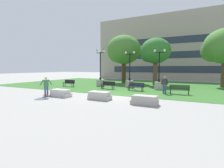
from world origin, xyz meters
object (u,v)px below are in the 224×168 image
object	(u,v)px
skateboard	(47,95)
park_bench_far_right	(69,83)
person_skateboarder	(46,85)
park_bench_far_left	(108,85)
person_bystander_near_lawn	(165,84)
lamp_post_left	(100,79)
concrete_block_right	(145,100)
park_bench_near_left	(136,86)
lamp_post_right	(130,80)
concrete_block_center	(61,93)
lamp_post_center	(159,81)
park_bench_near_right	(179,89)
concrete_block_left	(100,96)

from	to	relation	value
skateboard	park_bench_far_right	size ratio (longest dim) A/B	0.57
person_skateboarder	park_bench_far_right	bearing A→B (deg)	116.21
park_bench_far_left	person_bystander_near_lawn	world-z (taller)	person_bystander_near_lawn
lamp_post_left	park_bench_far_right	bearing A→B (deg)	-148.06
person_skateboarder	skateboard	bearing A→B (deg)	-40.12
concrete_block_right	park_bench_near_left	xyz separation A→B (m)	(-2.97, 6.51, 0.23)
park_bench_far_right	person_skateboarder	bearing A→B (deg)	-63.79
lamp_post_right	lamp_post_left	bearing A→B (deg)	-173.97
concrete_block_right	person_skateboarder	distance (m)	9.11
concrete_block_center	concrete_block_right	xyz separation A→B (m)	(7.59, 0.13, 0.00)
concrete_block_right	lamp_post_center	xyz separation A→B (m)	(-0.99, 8.71, 0.69)
lamp_post_left	park_bench_near_left	bearing A→B (deg)	-20.51
person_skateboarder	person_bystander_near_lawn	xyz separation A→B (m)	(9.32, 6.04, 0.02)
park_bench_near_right	lamp_post_right	xyz separation A→B (m)	(-6.35, 3.22, 0.45)
park_bench_far_right	person_bystander_near_lawn	distance (m)	12.73
person_skateboarder	lamp_post_right	xyz separation A→B (m)	(4.30, 9.53, 0.02)
park_bench_far_right	lamp_post_right	bearing A→B (deg)	19.18
concrete_block_right	lamp_post_left	size ratio (longest dim) A/B	0.36
skateboard	park_bench_far_left	xyz separation A→B (m)	(2.30, 7.20, 0.45)
skateboard	park_bench_near_right	distance (m)	12.27
park_bench_far_right	lamp_post_left	world-z (taller)	lamp_post_left
skateboard	lamp_post_center	xyz separation A→B (m)	(7.81, 9.32, 0.91)
park_bench_far_right	lamp_post_center	distance (m)	11.69
person_skateboarder	skateboard	size ratio (longest dim) A/B	1.65
person_skateboarder	park_bench_near_right	distance (m)	12.39
concrete_block_right	park_bench_near_right	bearing A→B (deg)	75.14
skateboard	park_bench_far_left	bearing A→B (deg)	72.27
concrete_block_right	lamp_post_left	xyz separation A→B (m)	(-8.86, 8.72, 0.73)
park_bench_near_right	person_bystander_near_lawn	bearing A→B (deg)	-168.88
concrete_block_center	person_skateboarder	xyz separation A→B (m)	(-1.49, -0.25, 0.66)
skateboard	park_bench_far_right	distance (m)	7.99
lamp_post_center	park_bench_near_right	bearing A→B (deg)	-47.37
lamp_post_right	concrete_block_center	bearing A→B (deg)	-106.84
lamp_post_right	person_bystander_near_lawn	size ratio (longest dim) A/B	2.75
park_bench_near_right	person_bystander_near_lawn	xyz separation A→B (m)	(-1.33, -0.26, 0.45)
park_bench_near_left	lamp_post_right	xyz separation A→B (m)	(-1.81, 2.64, 0.45)
park_bench_far_right	lamp_post_left	bearing A→B (deg)	31.94
skateboard	park_bench_near_left	world-z (taller)	park_bench_near_left
person_bystander_near_lawn	concrete_block_left	bearing A→B (deg)	-126.71
concrete_block_left	park_bench_near_left	distance (m)	6.32
park_bench_far_left	lamp_post_left	size ratio (longest dim) A/B	0.37
skateboard	concrete_block_left	bearing A→B (deg)	9.81
park_bench_far_left	park_bench_near_right	bearing A→B (deg)	-4.65
park_bench_far_left	park_bench_far_right	distance (m)	5.95
park_bench_far_left	lamp_post_right	bearing A→B (deg)	56.10
park_bench_far_right	lamp_post_right	distance (m)	8.14
concrete_block_center	concrete_block_right	size ratio (longest dim) A/B	1.00
skateboard	park_bench_far_right	world-z (taller)	park_bench_far_right
concrete_block_left	skateboard	xyz separation A→B (m)	(-5.01, -0.87, -0.22)
lamp_post_right	person_bystander_near_lawn	bearing A→B (deg)	-34.74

